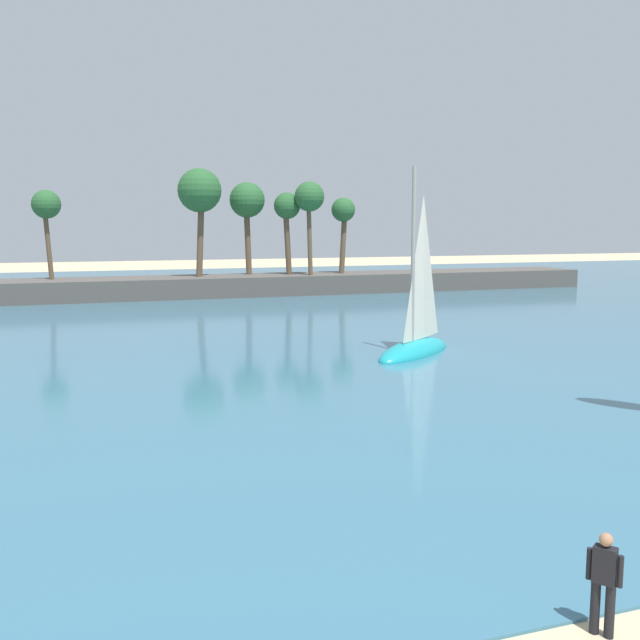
# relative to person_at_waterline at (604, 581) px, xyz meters

# --- Properties ---
(sea) EXTENTS (220.00, 94.91, 0.06)m
(sea) POSITION_rel_person_at_waterline_xyz_m (-1.63, 47.86, -0.86)
(sea) COLOR #386B84
(sea) RESTS_ON ground
(palm_headland) EXTENTS (86.44, 6.00, 11.23)m
(palm_headland) POSITION_rel_person_at_waterline_xyz_m (-0.44, 55.34, 1.10)
(palm_headland) COLOR #514C47
(palm_headland) RESTS_ON ground
(person_at_waterline) EXTENTS (0.36, 0.47, 1.67)m
(person_at_waterline) POSITION_rel_person_at_waterline_xyz_m (0.00, 0.00, 0.00)
(person_at_waterline) COLOR black
(person_at_waterline) RESTS_ON ground
(sailboat_near_shore) EXTENTS (6.46, 5.75, 9.69)m
(sailboat_near_shore) POSITION_rel_person_at_waterline_xyz_m (8.48, 23.15, 0.04)
(sailboat_near_shore) COLOR teal
(sailboat_near_shore) RESTS_ON sea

